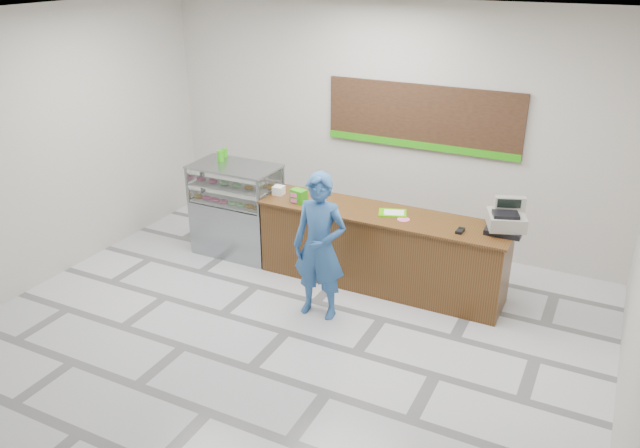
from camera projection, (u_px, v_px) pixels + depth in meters
The scene contains 16 objects.
floor at pixel (286, 332), 7.25m from camera, with size 7.00×7.00×0.00m, color silver.
back_wall at pixel (385, 126), 9.00m from camera, with size 7.00×7.00×0.00m, color beige.
ceiling at pixel (278, 17), 5.84m from camera, with size 7.00×7.00×0.00m, color silver.
sales_counter at pixel (381, 249), 8.09m from camera, with size 3.26×0.76×1.03m.
display_case at pixel (237, 209), 8.93m from camera, with size 1.22×0.72×1.33m.
menu_board at pixel (422, 118), 8.67m from camera, with size 2.80×0.06×0.90m.
cash_register at pixel (506, 220), 7.31m from camera, with size 0.54×0.55×0.40m.
card_terminal at pixel (460, 231), 7.34m from camera, with size 0.08×0.15×0.04m, color black.
serving_tray at pixel (393, 213), 7.86m from camera, with size 0.41×0.35×0.02m.
napkin_box at pixel (279, 190), 8.45m from camera, with size 0.14×0.14×0.12m, color white.
straw_cup at pixel (324, 192), 8.39m from camera, with size 0.09×0.09×0.13m, color silver.
promo_box at pixel (299, 196), 8.18m from camera, with size 0.20×0.13×0.18m, color #2C9E10.
donut_decal at pixel (403, 219), 7.69m from camera, with size 0.15×0.15×0.00m, color #F55B9F.
green_cup_left at pixel (225, 153), 9.01m from camera, with size 0.08×0.08×0.12m, color #2C9E10.
green_cup_right at pixel (221, 156), 8.83m from camera, with size 0.10×0.10×0.15m, color #2C9E10.
customer at pixel (320, 247), 7.29m from camera, with size 0.66×0.43×1.80m, color #2C5996.
Camera 1 is at (3.09, -5.30, 4.09)m, focal length 35.00 mm.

